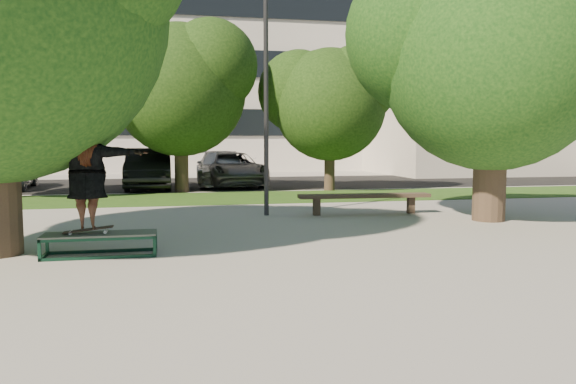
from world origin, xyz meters
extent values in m
plane|color=gray|center=(0.00, 0.00, 0.00)|extent=(120.00, 120.00, 0.00)
cube|color=#1B4513|center=(1.00, 9.50, 0.01)|extent=(30.00, 4.00, 0.02)
cube|color=black|center=(0.00, 16.00, 0.01)|extent=(40.00, 8.00, 0.01)
cylinder|color=#38281E|center=(6.00, 3.00, 1.50)|extent=(0.76, 0.76, 3.00)
sphere|color=#0E3610|center=(6.00, 3.00, 3.78)|extent=(5.20, 5.20, 5.20)
sphere|color=#0E3610|center=(4.70, 3.78, 4.43)|extent=(3.90, 3.90, 3.90)
sphere|color=#0E3610|center=(7.17, 2.48, 4.69)|extent=(3.64, 3.64, 3.64)
cylinder|color=#38281E|center=(-6.50, 11.00, 1.40)|extent=(0.44, 0.44, 2.80)
sphere|color=black|center=(-6.50, 11.00, 3.46)|extent=(4.40, 4.40, 4.40)
sphere|color=black|center=(-5.51, 10.56, 4.23)|extent=(3.08, 3.08, 3.08)
cylinder|color=#38281E|center=(-1.00, 12.00, 1.50)|extent=(0.50, 0.50, 3.00)
sphere|color=black|center=(-1.00, 12.00, 3.72)|extent=(4.80, 4.80, 4.80)
sphere|color=black|center=(-2.20, 12.72, 4.32)|extent=(3.60, 3.60, 3.60)
sphere|color=black|center=(0.08, 11.52, 4.56)|extent=(3.36, 3.36, 3.36)
cylinder|color=#38281E|center=(4.50, 11.50, 1.30)|extent=(0.40, 0.40, 2.60)
sphere|color=black|center=(4.50, 11.50, 3.23)|extent=(4.20, 4.20, 4.20)
sphere|color=black|center=(3.45, 12.13, 3.75)|extent=(3.15, 3.15, 3.15)
sphere|color=black|center=(5.45, 11.08, 3.96)|extent=(2.94, 2.94, 2.94)
cylinder|color=#2D2D30|center=(1.00, 5.00, 3.00)|extent=(0.12, 0.12, 6.00)
cube|color=#BAB3AC|center=(-2.00, 32.00, 8.00)|extent=(30.00, 14.00, 16.00)
cube|color=black|center=(-2.00, 24.94, 3.00)|extent=(27.60, 0.12, 1.60)
cube|color=black|center=(-2.00, 24.94, 6.50)|extent=(27.60, 0.12, 1.60)
cube|color=#BEB5A8|center=(18.00, 22.00, 4.00)|extent=(15.00, 10.00, 8.00)
cube|color=#475147|center=(-2.50, 0.55, 0.36)|extent=(1.80, 0.60, 0.03)
cylinder|color=white|center=(-2.95, 0.47, 0.40)|extent=(0.06, 0.03, 0.06)
cylinder|color=white|center=(-2.95, 0.63, 0.40)|extent=(0.06, 0.03, 0.06)
cylinder|color=white|center=(-2.41, 0.47, 0.40)|extent=(0.06, 0.03, 0.06)
cylinder|color=white|center=(-2.41, 0.63, 0.40)|extent=(0.06, 0.03, 0.06)
cube|color=black|center=(-2.68, 0.55, 0.44)|extent=(0.78, 0.20, 0.10)
imported|color=brown|center=(-2.68, 0.55, 1.24)|extent=(1.96, 0.59, 1.58)
cube|color=#48382B|center=(2.25, 4.74, 0.23)|extent=(0.18, 0.18, 0.46)
cube|color=#48382B|center=(4.75, 4.62, 0.23)|extent=(0.18, 0.18, 0.46)
cube|color=#48382B|center=(3.50, 4.68, 0.48)|extent=(3.44, 0.61, 0.09)
imported|color=#A8A9AD|center=(-7.67, 14.77, 0.75)|extent=(2.08, 4.52, 1.50)
imported|color=black|center=(-2.24, 13.72, 0.80)|extent=(1.75, 4.87, 1.60)
imported|color=#5C5B60|center=(1.10, 14.40, 0.70)|extent=(2.74, 5.24, 1.41)
imported|color=silver|center=(0.69, 14.87, 0.73)|extent=(2.16, 5.07, 1.46)
camera|label=1|loc=(-1.31, -8.96, 1.88)|focal=35.00mm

